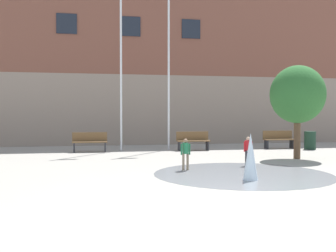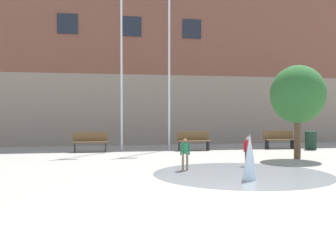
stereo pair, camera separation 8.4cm
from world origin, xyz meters
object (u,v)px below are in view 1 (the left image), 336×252
park_bench_center (90,142)px  flagpole_right (169,61)px  park_bench_under_right_flagpole (193,141)px  child_running (248,149)px  park_bench_far_right (279,139)px  street_tree_near_building (298,95)px  flagpole_left (122,60)px  child_with_pink_shirt (186,152)px  trash_can (310,140)px

park_bench_center → flagpole_right: size_ratio=0.19×
park_bench_under_right_flagpole → child_running: child_running is taller
park_bench_far_right → street_tree_near_building: 5.03m
street_tree_near_building → flagpole_right: bearing=130.9°
park_bench_under_right_flagpole → flagpole_left: flagpole_left is taller
flagpole_left → flagpole_right: (2.33, 0.00, 0.05)m
child_with_pink_shirt → flagpole_right: 8.10m
child_with_pink_shirt → flagpole_right: size_ratio=0.12×
park_bench_far_right → flagpole_right: size_ratio=0.19×
park_bench_center → child_running: 8.01m
child_running → park_bench_far_right: bearing=95.1°
park_bench_center → child_with_pink_shirt: (2.94, -6.66, 0.10)m
flagpole_left → street_tree_near_building: size_ratio=2.23×
trash_can → flagpole_left: bearing=172.6°
child_running → child_with_pink_shirt: bearing=-125.4°
child_with_pink_shirt → flagpole_left: flagpole_left is taller
flagpole_left → trash_can: bearing=-7.4°
child_running → flagpole_right: (-1.42, 6.48, 3.80)m
child_running → flagpole_left: size_ratio=0.12×
child_running → street_tree_near_building: street_tree_near_building is taller
trash_can → street_tree_near_building: 4.96m
child_with_pink_shirt → park_bench_center: bearing=17.4°
flagpole_left → trash_can: (9.21, -1.20, -3.88)m
park_bench_far_right → flagpole_left: flagpole_left is taller
park_bench_under_right_flagpole → park_bench_far_right: 4.55m
park_bench_under_right_flagpole → child_with_pink_shirt: (-1.96, -6.51, 0.10)m
flagpole_left → child_running: bearing=-60.0°
park_bench_under_right_flagpole → park_bench_far_right: same height
trash_can → child_with_pink_shirt: bearing=-142.9°
park_bench_center → park_bench_under_right_flagpole: same height
child_running → flagpole_right: bearing=142.1°
child_running → street_tree_near_building: 3.75m
flagpole_left → park_bench_far_right: bearing=-3.1°
park_bench_center → flagpole_right: (3.84, 0.44, 3.90)m
park_bench_center → park_bench_under_right_flagpole: (4.89, -0.16, 0.00)m
park_bench_under_right_flagpole → street_tree_near_building: bearing=-53.6°
flagpole_left → street_tree_near_building: 8.27m
street_tree_near_building → park_bench_far_right: bearing=71.8°
flagpole_right → street_tree_near_building: size_ratio=2.26×
park_bench_far_right → child_with_pink_shirt: 9.32m
child_with_pink_shirt → flagpole_left: (-1.42, 7.10, 3.75)m
trash_can → flagpole_right: bearing=170.1°
trash_can → street_tree_near_building: (-2.73, -3.60, 2.06)m
child_with_pink_shirt → child_running: bearing=-81.5°
park_bench_under_right_flagpole → flagpole_right: size_ratio=0.19×
child_with_pink_shirt → street_tree_near_building: 5.89m
flagpole_right → park_bench_under_right_flagpole: bearing=-29.3°
park_bench_center → child_with_pink_shirt: bearing=-66.2°
park_bench_center → trash_can: bearing=-4.1°
child_running → flagpole_right: size_ratio=0.12×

